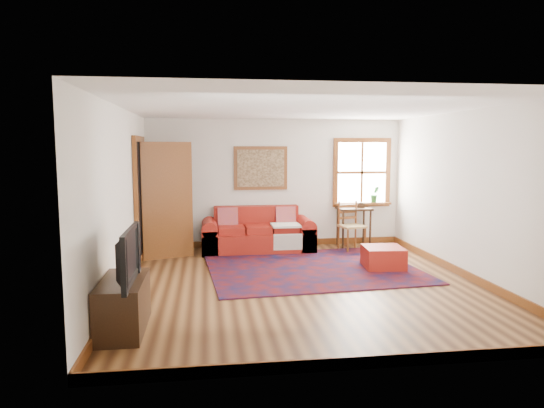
{
  "coord_description": "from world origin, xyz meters",
  "views": [
    {
      "loc": [
        -1.35,
        -6.7,
        1.96
      ],
      "look_at": [
        -0.36,
        0.6,
        1.09
      ],
      "focal_mm": 32.0,
      "sensor_mm": 36.0,
      "label": 1
    }
  ],
  "objects": [
    {
      "name": "ground",
      "position": [
        0.0,
        0.0,
        0.0
      ],
      "size": [
        5.5,
        5.5,
        0.0
      ],
      "primitive_type": "plane",
      "color": "#402311",
      "rests_on": "ground"
    },
    {
      "name": "room_envelope",
      "position": [
        0.0,
        0.02,
        1.65
      ],
      "size": [
        5.04,
        5.54,
        2.52
      ],
      "color": "silver",
      "rests_on": "ground"
    },
    {
      "name": "window",
      "position": [
        1.78,
        2.7,
        1.31
      ],
      "size": [
        1.18,
        0.2,
        1.38
      ],
      "color": "white",
      "rests_on": "ground"
    },
    {
      "name": "doorway",
      "position": [
        -2.21,
        1.78,
        1.07
      ],
      "size": [
        0.89,
        1.08,
        2.14
      ],
      "color": "black",
      "rests_on": "ground"
    },
    {
      "name": "framed_artwork",
      "position": [
        -0.3,
        2.71,
        1.55
      ],
      "size": [
        1.05,
        0.07,
        0.85
      ],
      "color": "brown",
      "rests_on": "ground"
    },
    {
      "name": "persian_rug",
      "position": [
        0.32,
        0.8,
        0.01
      ],
      "size": [
        3.48,
        2.88,
        0.02
      ],
      "primitive_type": "cube",
      "rotation": [
        0.0,
        0.0,
        0.08
      ],
      "color": "#540C0C",
      "rests_on": "ground"
    },
    {
      "name": "red_leather_sofa",
      "position": [
        -0.4,
        2.34,
        0.27
      ],
      "size": [
        2.1,
        0.87,
        0.82
      ],
      "color": "maroon",
      "rests_on": "ground"
    },
    {
      "name": "red_ottoman",
      "position": [
        1.47,
        0.69,
        0.18
      ],
      "size": [
        0.67,
        0.67,
        0.35
      ],
      "primitive_type": "cube",
      "rotation": [
        0.0,
        0.0,
        -0.09
      ],
      "color": "maroon",
      "rests_on": "ground"
    },
    {
      "name": "side_table",
      "position": [
        1.52,
        2.45,
        0.65
      ],
      "size": [
        0.65,
        0.48,
        0.77
      ],
      "color": "#311D10",
      "rests_on": "ground"
    },
    {
      "name": "ladder_back_chair",
      "position": [
        1.36,
        2.16,
        0.5
      ],
      "size": [
        0.52,
        0.5,
        0.93
      ],
      "color": "tan",
      "rests_on": "ground"
    },
    {
      "name": "media_cabinet",
      "position": [
        -2.26,
        -1.51,
        0.28
      ],
      "size": [
        0.46,
        1.02,
        0.56
      ],
      "primitive_type": "cube",
      "color": "#311D10",
      "rests_on": "ground"
    },
    {
      "name": "television",
      "position": [
        -2.24,
        -1.66,
        0.85
      ],
      "size": [
        0.13,
        1.0,
        0.57
      ],
      "primitive_type": "imported",
      "rotation": [
        0.0,
        0.0,
        1.57
      ],
      "color": "black",
      "rests_on": "media_cabinet"
    },
    {
      "name": "candle_hurricane",
      "position": [
        -2.21,
        -1.15,
        0.64
      ],
      "size": [
        0.12,
        0.12,
        0.18
      ],
      "color": "silver",
      "rests_on": "media_cabinet"
    }
  ]
}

